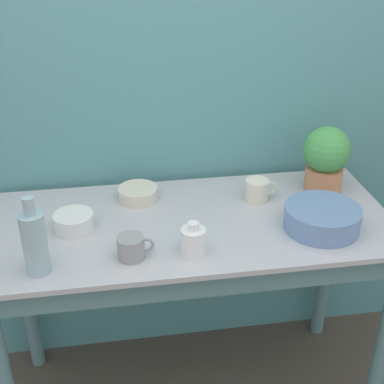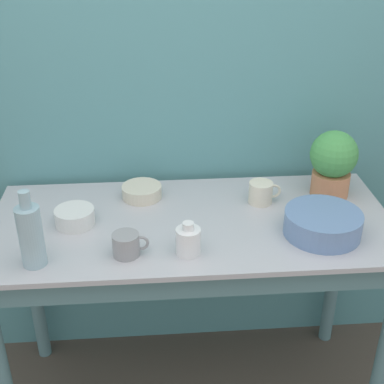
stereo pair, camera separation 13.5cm
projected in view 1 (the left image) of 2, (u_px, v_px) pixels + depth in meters
wall_back at (177, 107)px, 2.18m from camera, size 6.00×0.05×2.40m
counter_table at (193, 263)px, 2.04m from camera, size 1.49×0.67×0.89m
potted_plant at (326, 157)px, 2.13m from camera, size 0.19×0.19×0.27m
bowl_wash_large at (322, 218)px, 1.91m from camera, size 0.27×0.27×0.09m
bottle_tall at (35, 242)px, 1.65m from camera, size 0.08×0.08×0.27m
bottle_short at (193, 240)px, 1.77m from camera, size 0.08×0.08×0.12m
mug_grey at (132, 247)px, 1.75m from camera, size 0.12×0.09×0.08m
mug_cream at (258, 190)px, 2.10m from camera, size 0.13×0.09×0.09m
bowl_small_enamel_white at (74, 222)px, 1.91m from camera, size 0.14×0.14×0.06m
bowl_small_cream at (138, 193)px, 2.11m from camera, size 0.16×0.16×0.05m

